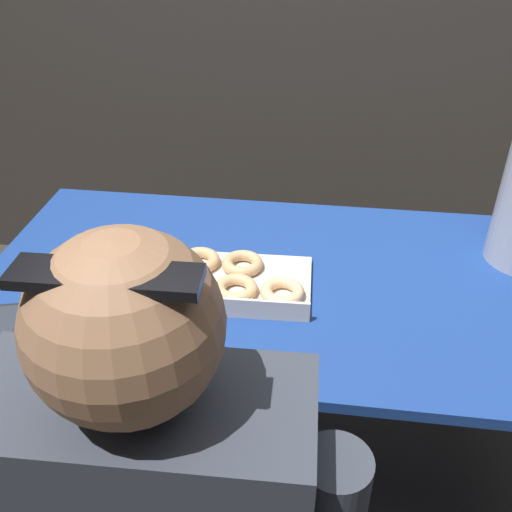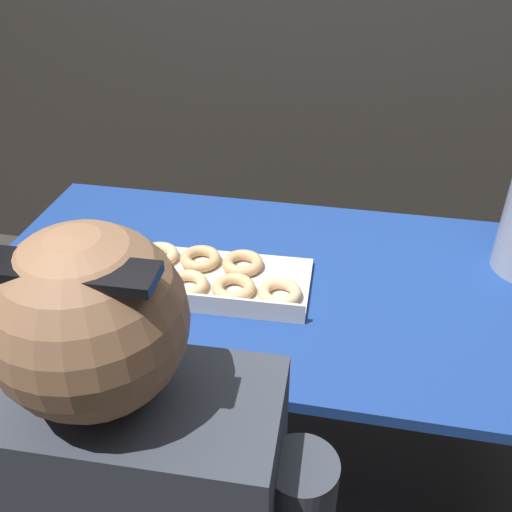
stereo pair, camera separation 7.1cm
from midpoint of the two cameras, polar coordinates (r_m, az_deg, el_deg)
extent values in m
plane|color=#2D2B28|center=(1.93, 0.84, -19.35)|extent=(12.00, 12.00, 0.00)
cube|color=navy|center=(1.44, 1.06, -2.66)|extent=(1.50, 0.79, 0.03)
cylinder|color=#ADADB2|center=(2.09, -17.45, -3.15)|extent=(0.03, 0.03, 0.67)
cylinder|color=#ADADB2|center=(2.01, 22.73, -6.22)|extent=(0.03, 0.03, 0.67)
cube|color=beige|center=(1.42, -7.61, -2.48)|extent=(0.58, 0.26, 0.02)
cube|color=beige|center=(1.31, -8.76, -4.59)|extent=(0.57, 0.03, 0.04)
torus|color=tan|center=(1.42, -16.78, -2.55)|extent=(0.14, 0.14, 0.03)
torus|color=#E5B784|center=(1.39, -12.41, -2.78)|extent=(0.12, 0.12, 0.03)
torus|color=#E3B582|center=(1.36, -8.28, -3.11)|extent=(0.14, 0.14, 0.03)
torus|color=tan|center=(1.34, -3.56, -3.30)|extent=(0.11, 0.11, 0.03)
torus|color=#EABC89|center=(1.33, 1.12, -3.64)|extent=(0.11, 0.11, 0.03)
torus|color=tan|center=(1.51, -15.44, 0.03)|extent=(0.10, 0.10, 0.03)
torus|color=#E7B986|center=(1.47, -11.34, -0.33)|extent=(0.15, 0.15, 0.03)
torus|color=tan|center=(1.45, -7.09, -0.47)|extent=(0.14, 0.14, 0.03)
torus|color=tan|center=(1.43, -2.81, -0.80)|extent=(0.13, 0.13, 0.03)
cube|color=black|center=(1.41, -25.20, -6.20)|extent=(0.10, 0.15, 0.01)
cube|color=#2D333D|center=(1.41, -25.25, -6.02)|extent=(0.09, 0.13, 0.00)
sphere|color=#8E6647|center=(0.66, -16.03, -6.84)|extent=(0.23, 0.23, 0.23)
cube|color=black|center=(0.58, -18.27, -2.03)|extent=(0.19, 0.05, 0.01)
camera|label=1|loc=(0.04, -91.46, -0.98)|focal=40.00mm
camera|label=2|loc=(0.04, 88.54, 0.98)|focal=40.00mm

